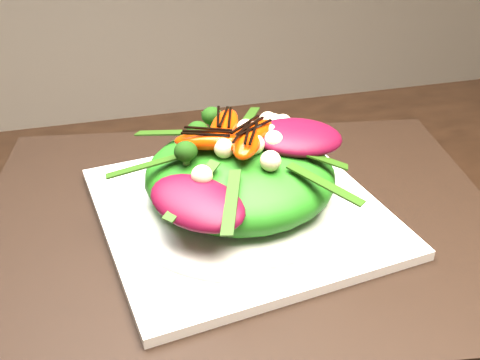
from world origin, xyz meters
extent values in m
cube|color=black|center=(-0.32, 0.16, 0.75)|extent=(0.62, 0.51, 0.00)
cube|color=white|center=(-0.32, 0.16, 0.76)|extent=(0.32, 0.32, 0.01)
cylinder|color=silver|center=(-0.32, 0.16, 0.77)|extent=(0.25, 0.25, 0.02)
ellipsoid|color=#246F14|center=(-0.32, 0.16, 0.80)|extent=(0.24, 0.24, 0.07)
ellipsoid|color=#48071A|center=(-0.26, 0.16, 0.84)|extent=(0.10, 0.06, 0.02)
ellipsoid|color=red|center=(-0.32, 0.17, 0.85)|extent=(0.07, 0.05, 0.02)
sphere|color=black|center=(-0.36, 0.19, 0.85)|extent=(0.04, 0.04, 0.03)
sphere|color=beige|center=(-0.28, 0.12, 0.84)|extent=(0.03, 0.03, 0.02)
cube|color=black|center=(-0.32, 0.17, 0.86)|extent=(0.05, 0.02, 0.00)
camera|label=1|loc=(-0.45, -0.32, 1.10)|focal=42.00mm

